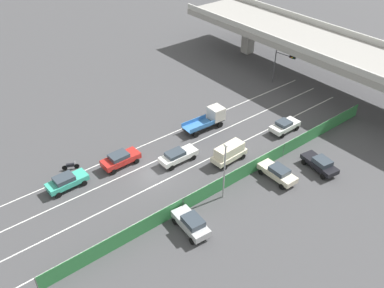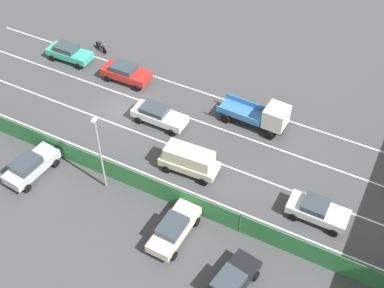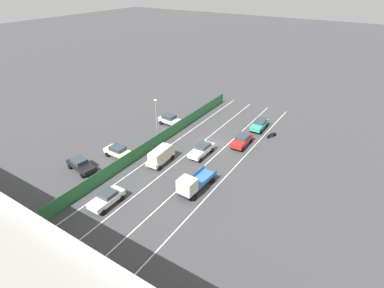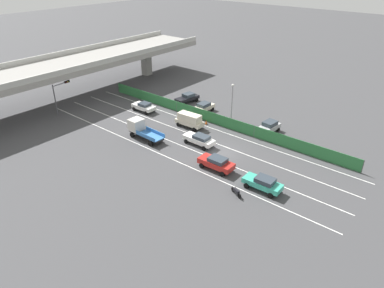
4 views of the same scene
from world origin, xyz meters
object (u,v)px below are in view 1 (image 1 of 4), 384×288
(flatbed_truck_blue, at_px, (210,118))
(parked_sedan_dark, at_px, (320,163))
(car_sedan_red, at_px, (120,159))
(car_hatchback_white, at_px, (285,126))
(parked_sedan_cream, at_px, (278,172))
(street_lamp, at_px, (225,166))
(parked_wagon_silver, at_px, (191,223))
(car_taxi_teal, at_px, (66,181))
(motorcycle, at_px, (71,166))
(car_van_cream, at_px, (229,152))
(traffic_cone, at_px, (235,173))
(car_sedan_white, at_px, (178,156))
(traffic_light, at_px, (282,62))

(flatbed_truck_blue, bearing_deg, parked_sedan_dark, 14.18)
(car_sedan_red, relative_size, car_hatchback_white, 1.08)
(parked_sedan_dark, bearing_deg, car_hatchback_white, 159.16)
(parked_sedan_cream, height_order, street_lamp, street_lamp)
(car_sedan_red, height_order, parked_wagon_silver, parked_wagon_silver)
(parked_sedan_cream, height_order, parked_sedan_dark, parked_sedan_cream)
(car_taxi_teal, height_order, car_hatchback_white, car_taxi_teal)
(car_hatchback_white, bearing_deg, motorcycle, -111.59)
(motorcycle, relative_size, parked_wagon_silver, 0.40)
(parked_sedan_dark, bearing_deg, car_van_cream, -137.93)
(flatbed_truck_blue, height_order, street_lamp, street_lamp)
(traffic_cone, bearing_deg, parked_sedan_dark, 57.66)
(car_hatchback_white, bearing_deg, car_sedan_white, -103.07)
(parked_wagon_silver, xyz_separation_m, street_lamp, (-1.63, 5.59, 3.18))
(car_taxi_teal, relative_size, parked_sedan_dark, 0.95)
(car_hatchback_white, distance_m, parked_wagon_silver, 21.19)
(car_sedan_red, bearing_deg, street_lamp, 26.15)
(parked_sedan_dark, bearing_deg, street_lamp, -106.47)
(car_van_cream, bearing_deg, traffic_light, 116.06)
(parked_sedan_dark, relative_size, traffic_light, 0.88)
(car_van_cream, distance_m, parked_wagon_silver, 11.90)
(street_lamp, bearing_deg, parked_sedan_cream, 76.81)
(car_sedan_white, xyz_separation_m, motorcycle, (-6.55, -10.45, -0.43))
(parked_wagon_silver, bearing_deg, traffic_light, 117.31)
(street_lamp, bearing_deg, car_taxi_teal, -133.62)
(car_sedan_red, bearing_deg, flatbed_truck_blue, 89.53)
(motorcycle, relative_size, street_lamp, 0.27)
(parked_sedan_dark, height_order, traffic_light, traffic_light)
(parked_sedan_cream, relative_size, street_lamp, 0.68)
(car_sedan_white, height_order, flatbed_truck_blue, flatbed_truck_blue)
(car_van_cream, xyz_separation_m, car_sedan_red, (-7.21, -10.38, -0.30))
(car_sedan_white, relative_size, traffic_light, 0.87)
(car_hatchback_white, bearing_deg, flatbed_truck_blue, -135.74)
(car_sedan_white, height_order, parked_wagon_silver, parked_wagon_silver)
(car_van_cream, bearing_deg, car_sedan_red, -124.79)
(car_sedan_white, xyz_separation_m, parked_sedan_cream, (9.42, 6.73, 0.02))
(traffic_light, relative_size, street_lamp, 0.79)
(car_taxi_teal, bearing_deg, car_hatchback_white, 75.02)
(car_van_cream, height_order, parked_sedan_dark, car_van_cream)
(parked_sedan_cream, xyz_separation_m, traffic_cone, (-3.37, -3.28, -0.56))
(flatbed_truck_blue, distance_m, traffic_light, 16.61)
(parked_sedan_dark, xyz_separation_m, street_lamp, (-3.46, -11.71, 3.26))
(motorcycle, bearing_deg, traffic_cone, 47.81)
(car_van_cream, xyz_separation_m, flatbed_truck_blue, (-7.10, 3.22, 0.07))
(car_hatchback_white, xyz_separation_m, street_lamp, (4.42, -14.72, 3.28))
(traffic_light, height_order, street_lamp, street_lamp)
(car_hatchback_white, height_order, flatbed_truck_blue, flatbed_truck_blue)
(car_taxi_teal, height_order, parked_sedan_dark, car_taxi_teal)
(traffic_cone, bearing_deg, traffic_light, 119.88)
(parked_sedan_cream, distance_m, traffic_light, 23.47)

